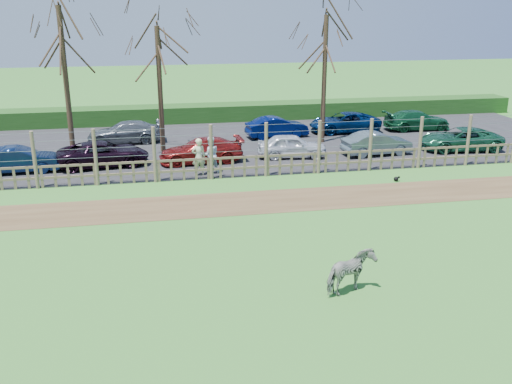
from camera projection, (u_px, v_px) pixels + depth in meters
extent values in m
plane|color=#5FA742|center=(240.00, 250.00, 18.32)|extent=(120.00, 120.00, 0.00)
cube|color=brown|center=(222.00, 204.00, 22.51)|extent=(34.00, 2.80, 0.01)
cube|color=#232326|center=(199.00, 145.00, 31.84)|extent=(44.00, 13.00, 0.04)
cube|color=#1E4716|center=(189.00, 114.00, 38.21)|extent=(46.00, 2.00, 1.10)
cube|color=brown|center=(212.00, 169.00, 25.64)|extent=(30.00, 0.06, 0.10)
cube|color=brown|center=(211.00, 159.00, 25.49)|extent=(30.00, 0.06, 0.10)
cylinder|color=brown|center=(35.00, 160.00, 24.08)|extent=(0.16, 0.16, 2.50)
cylinder|color=brown|center=(96.00, 157.00, 24.52)|extent=(0.16, 0.16, 2.50)
cylinder|color=brown|center=(154.00, 155.00, 24.95)|extent=(0.16, 0.16, 2.50)
cylinder|color=brown|center=(211.00, 152.00, 25.39)|extent=(0.16, 0.16, 2.50)
cylinder|color=brown|center=(266.00, 150.00, 25.83)|extent=(0.16, 0.16, 2.50)
cylinder|color=brown|center=(319.00, 147.00, 26.27)|extent=(0.16, 0.16, 2.50)
cylinder|color=brown|center=(370.00, 145.00, 26.71)|extent=(0.16, 0.16, 2.50)
cylinder|color=brown|center=(420.00, 143.00, 27.14)|extent=(0.16, 0.16, 2.50)
cylinder|color=brown|center=(468.00, 140.00, 27.58)|extent=(0.16, 0.16, 2.50)
cylinder|color=gray|center=(211.00, 152.00, 25.39)|extent=(30.00, 0.02, 0.02)
cylinder|color=gray|center=(211.00, 143.00, 25.27)|extent=(30.00, 0.02, 0.02)
cylinder|color=gray|center=(211.00, 135.00, 25.14)|extent=(30.00, 0.02, 0.02)
cylinder|color=gray|center=(211.00, 127.00, 25.03)|extent=(30.00, 0.02, 0.02)
cylinder|color=#3D2B1E|center=(66.00, 86.00, 27.67)|extent=(0.26, 0.26, 7.50)
cylinder|color=#3D2B1E|center=(160.00, 91.00, 29.55)|extent=(0.26, 0.26, 6.50)
cylinder|color=#3D2B1E|center=(324.00, 81.00, 31.51)|extent=(0.26, 0.26, 7.00)
imported|color=gray|center=(351.00, 273.00, 15.42)|extent=(1.59, 1.24, 1.22)
imported|color=beige|center=(199.00, 157.00, 25.99)|extent=(0.68, 0.50, 1.72)
imported|color=silver|center=(210.00, 155.00, 26.32)|extent=(0.90, 0.74, 1.72)
sphere|color=black|center=(396.00, 179.00, 25.42)|extent=(0.21, 0.21, 0.21)
sphere|color=black|center=(399.00, 177.00, 25.42)|extent=(0.11, 0.11, 0.11)
imported|color=#0C1C3D|center=(19.00, 160.00, 26.51)|extent=(3.71, 1.48, 1.20)
imported|color=black|center=(103.00, 154.00, 27.56)|extent=(4.53, 2.51, 1.20)
imported|color=maroon|center=(201.00, 150.00, 28.19)|extent=(4.23, 1.93, 1.20)
imported|color=silver|center=(292.00, 146.00, 29.13)|extent=(3.66, 1.82, 1.20)
imported|color=slate|center=(377.00, 143.00, 29.63)|extent=(3.74, 1.59, 1.20)
imported|color=#195437|center=(460.00, 139.00, 30.58)|extent=(4.49, 2.40, 1.20)
imported|color=#555D66|center=(125.00, 132.00, 32.22)|extent=(4.15, 1.71, 1.20)
imported|color=#04114A|center=(277.00, 127.00, 33.54)|extent=(3.77, 1.71, 1.20)
imported|color=#041E4C|center=(345.00, 122.00, 34.90)|extent=(4.36, 2.08, 1.20)
imported|color=#13522C|center=(417.00, 120.00, 35.57)|extent=(4.15, 1.71, 1.20)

